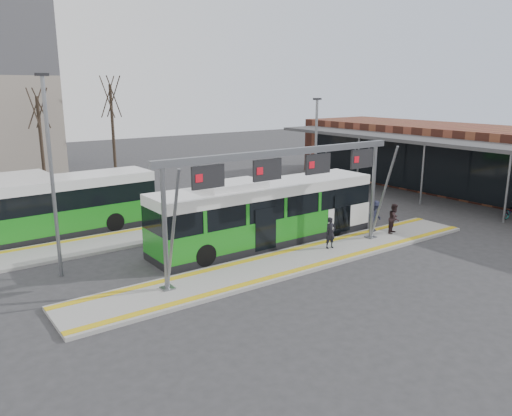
{
  "coord_description": "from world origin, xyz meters",
  "views": [
    {
      "loc": [
        -14.54,
        -16.95,
        8.04
      ],
      "look_at": [
        -0.17,
        3.0,
        2.06
      ],
      "focal_mm": 35.0,
      "sensor_mm": 36.0,
      "label": 1
    }
  ],
  "objects": [
    {
      "name": "tactile_second",
      "position": [
        -4.0,
        9.15,
        0.16
      ],
      "size": [
        20.0,
        0.35,
        0.02
      ],
      "color": "gold",
      "rests_on": "platform_second"
    },
    {
      "name": "station_building",
      "position": [
        21.83,
        4.0,
        2.53
      ],
      "size": [
        11.5,
        32.0,
        5.0
      ],
      "color": "brown",
      "rests_on": "ground"
    },
    {
      "name": "bg_bus_green",
      "position": [
        -8.94,
        11.16,
        1.59
      ],
      "size": [
        12.95,
        3.24,
        3.21
      ],
      "rotation": [
        0.0,
        0.0,
        0.04
      ],
      "color": "black",
      "rests_on": "ground"
    },
    {
      "name": "tactile_main",
      "position": [
        0.0,
        0.0,
        0.16
      ],
      "size": [
        22.0,
        2.65,
        0.02
      ],
      "color": "gold",
      "rests_on": "platform_main"
    },
    {
      "name": "passenger_c",
      "position": [
        6.59,
        1.03,
        1.02
      ],
      "size": [
        1.24,
        0.87,
        1.75
      ],
      "primitive_type": "imported",
      "rotation": [
        0.0,
        0.0,
        0.21
      ],
      "color": "black",
      "rests_on": "platform_main"
    },
    {
      "name": "lamp_west",
      "position": [
        -9.48,
        4.62,
        4.53
      ],
      "size": [
        0.5,
        0.25,
        8.58
      ],
      "color": "slate",
      "rests_on": "ground"
    },
    {
      "name": "ground",
      "position": [
        0.0,
        0.0,
        0.0
      ],
      "size": [
        120.0,
        120.0,
        0.0
      ],
      "primitive_type": "plane",
      "color": "#2D2D30",
      "rests_on": "ground"
    },
    {
      "name": "platform_second",
      "position": [
        -4.0,
        8.0,
        0.07
      ],
      "size": [
        20.0,
        3.0,
        0.15
      ],
      "primitive_type": "cube",
      "color": "gray",
      "rests_on": "ground"
    },
    {
      "name": "lamp_east",
      "position": [
        6.74,
        6.18,
        3.93
      ],
      "size": [
        0.5,
        0.25,
        7.38
      ],
      "color": "slate",
      "rests_on": "ground"
    },
    {
      "name": "gantry",
      "position": [
        -0.35,
        0.25,
        4.3
      ],
      "size": [
        13.0,
        1.68,
        5.2
      ],
      "color": "slate",
      "rests_on": "platform_main"
    },
    {
      "name": "tree_left",
      "position": [
        -4.66,
        27.62,
        6.27
      ],
      "size": [
        1.4,
        1.4,
        8.26
      ],
      "color": "#382B21",
      "rests_on": "ground"
    },
    {
      "name": "platform_main",
      "position": [
        0.0,
        0.0,
        0.07
      ],
      "size": [
        22.0,
        3.0,
        0.15
      ],
      "primitive_type": "cube",
      "color": "gray",
      "rests_on": "ground"
    },
    {
      "name": "passenger_b",
      "position": [
        7.19,
        0.15,
        0.98
      ],
      "size": [
        0.98,
        0.88,
        1.65
      ],
      "primitive_type": "imported",
      "rotation": [
        0.0,
        0.0,
        0.39
      ],
      "color": "black",
      "rests_on": "platform_main"
    },
    {
      "name": "passenger_a",
      "position": [
        2.46,
        0.27,
        0.94
      ],
      "size": [
        0.62,
        0.45,
        1.59
      ],
      "primitive_type": "imported",
      "rotation": [
        0.0,
        0.0,
        -0.12
      ],
      "color": "black",
      "rests_on": "platform_main"
    },
    {
      "name": "bicycle_c",
      "position": [
        16.28,
        -1.7,
        0.49
      ],
      "size": [
        1.86,
        0.66,
        0.97
      ],
      "primitive_type": "imported",
      "rotation": [
        0.0,
        0.0,
        1.56
      ],
      "color": "gray",
      "rests_on": "ground"
    },
    {
      "name": "tree_mid",
      "position": [
        2.08,
        29.05,
        7.1
      ],
      "size": [
        1.4,
        1.4,
        9.37
      ],
      "color": "#382B21",
      "rests_on": "ground"
    },
    {
      "name": "hero_bus",
      "position": [
        0.68,
        3.28,
        1.6
      ],
      "size": [
        12.76,
        2.74,
        3.5
      ],
      "rotation": [
        0.0,
        0.0,
        0.0
      ],
      "color": "black",
      "rests_on": "ground"
    }
  ]
}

